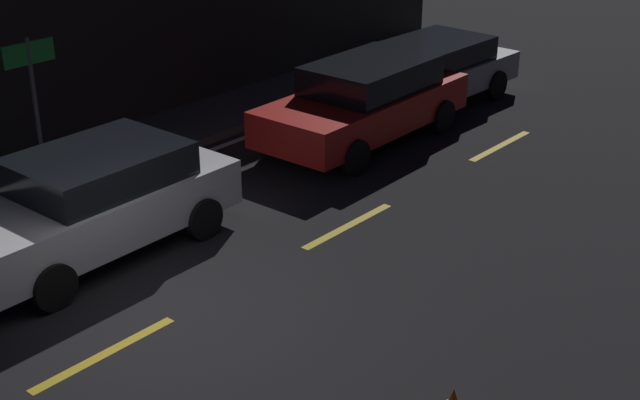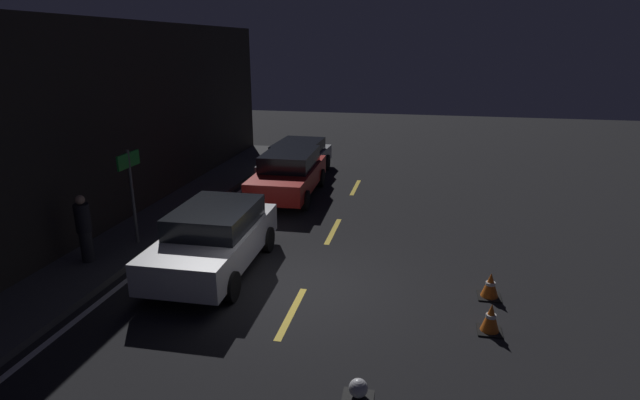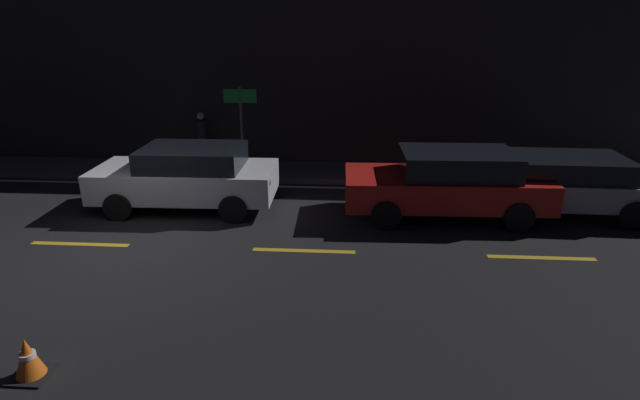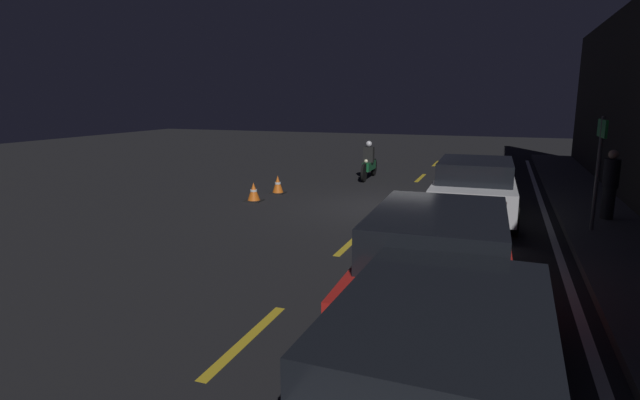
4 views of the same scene
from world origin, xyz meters
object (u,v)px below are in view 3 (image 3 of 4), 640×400
object	(u,v)px
traffic_cone_mid	(28,358)
hatchback_silver	(557,183)
shop_sign	(241,113)
pedestrian	(203,140)
taxi_red	(448,182)
sedan_white	(188,176)

from	to	relation	value
traffic_cone_mid	hatchback_silver	bearing A→B (deg)	36.07
traffic_cone_mid	shop_sign	distance (m)	8.71
traffic_cone_mid	pedestrian	world-z (taller)	pedestrian
taxi_red	hatchback_silver	xyz separation A→B (m)	(2.50, 0.35, -0.07)
taxi_red	sedan_white	bearing A→B (deg)	-2.67
taxi_red	traffic_cone_mid	distance (m)	8.54
taxi_red	pedestrian	distance (m)	7.21
sedan_white	hatchback_silver	distance (m)	8.51
taxi_red	hatchback_silver	world-z (taller)	taxi_red
sedan_white	pedestrian	xyz separation A→B (m)	(-0.50, 2.96, 0.18)
shop_sign	taxi_red	bearing A→B (deg)	-26.36
sedan_white	hatchback_silver	xyz separation A→B (m)	(8.51, 0.22, -0.05)
taxi_red	shop_sign	xyz separation A→B (m)	(-5.23, 2.59, 1.04)
traffic_cone_mid	sedan_white	bearing A→B (deg)	88.95
shop_sign	traffic_cone_mid	bearing A→B (deg)	-95.97
hatchback_silver	pedestrian	world-z (taller)	pedestrian
sedan_white	taxi_red	bearing A→B (deg)	177.71
taxi_red	traffic_cone_mid	bearing A→B (deg)	42.62
hatchback_silver	shop_sign	bearing A→B (deg)	-14.74
pedestrian	shop_sign	xyz separation A→B (m)	(1.28, -0.49, 0.87)
taxi_red	pedestrian	bearing A→B (deg)	-26.82
hatchback_silver	traffic_cone_mid	bearing A→B (deg)	37.51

